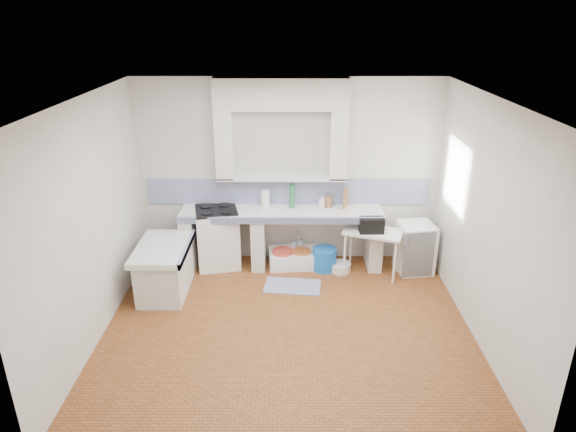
{
  "coord_description": "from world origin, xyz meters",
  "views": [
    {
      "loc": [
        0.03,
        -5.27,
        3.66
      ],
      "look_at": [
        0.0,
        1.0,
        1.1
      ],
      "focal_mm": 31.56,
      "sensor_mm": 36.0,
      "label": 1
    }
  ],
  "objects_px": {
    "sink": "(298,258)",
    "side_table": "(372,252)",
    "stove": "(218,238)",
    "fridge": "(415,248)"
  },
  "relations": [
    {
      "from": "stove",
      "to": "sink",
      "type": "distance_m",
      "value": 1.27
    },
    {
      "from": "sink",
      "to": "side_table",
      "type": "xyz_separation_m",
      "value": [
        1.08,
        -0.26,
        0.24
      ]
    },
    {
      "from": "sink",
      "to": "side_table",
      "type": "relative_size",
      "value": 1.08
    },
    {
      "from": "sink",
      "to": "fridge",
      "type": "relative_size",
      "value": 1.18
    },
    {
      "from": "fridge",
      "to": "sink",
      "type": "bearing_deg",
      "value": 165.48
    },
    {
      "from": "side_table",
      "to": "fridge",
      "type": "bearing_deg",
      "value": 28.78
    },
    {
      "from": "stove",
      "to": "sink",
      "type": "height_order",
      "value": "stove"
    },
    {
      "from": "sink",
      "to": "fridge",
      "type": "distance_m",
      "value": 1.77
    },
    {
      "from": "sink",
      "to": "fridge",
      "type": "height_order",
      "value": "fridge"
    },
    {
      "from": "sink",
      "to": "fridge",
      "type": "xyz_separation_m",
      "value": [
        1.74,
        -0.16,
        0.27
      ]
    }
  ]
}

